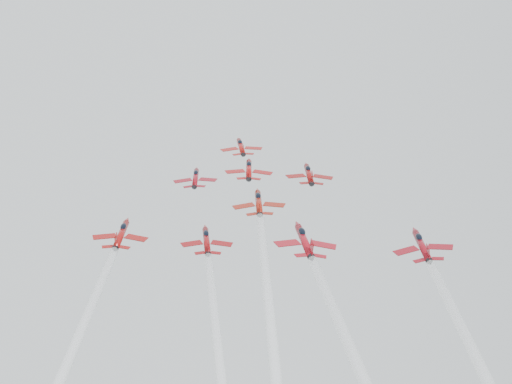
{
  "coord_description": "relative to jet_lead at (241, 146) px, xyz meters",
  "views": [
    {
      "loc": [
        -7.18,
        -129.33,
        105.53
      ],
      "look_at": [
        0.0,
        2.0,
        134.5
      ],
      "focal_mm": 50.0,
      "sensor_mm": 36.0,
      "label": 1
    }
  ],
  "objects": [
    {
      "name": "jet_row2_right",
      "position": [
        13.49,
        -13.95,
        -9.61
      ],
      "size": [
        9.8,
        12.24,
        8.79
      ],
      "rotation": [
        0.6,
        0.02,
        0.0
      ],
      "color": "maroon"
    },
    {
      "name": "jet_lead",
      "position": [
        0.0,
        0.0,
        0.0
      ],
      "size": [
        9.53,
        11.9,
        8.55
      ],
      "rotation": [
        0.6,
        -0.08,
        0.04
      ],
      "color": "#A7130F"
    },
    {
      "name": "jet_row2_center",
      "position": [
        1.22,
        -12.13,
        -8.36
      ],
      "size": [
        9.91,
        12.37,
        8.89
      ],
      "rotation": [
        0.6,
        0.03,
        -0.03
      ],
      "color": "#A50F10"
    },
    {
      "name": "jet_row2_left",
      "position": [
        -9.6,
        -16.42,
        -11.32
      ],
      "size": [
        8.75,
        10.93,
        7.85
      ],
      "rotation": [
        0.6,
        -0.04,
        -0.05
      ],
      "color": "maroon"
    },
    {
      "name": "jet_center",
      "position": [
        2.43,
        -65.72,
        -45.38
      ],
      "size": [
        9.82,
        88.71,
        61.7
      ],
      "rotation": [
        0.6,
        -0.05,
        -0.04
      ],
      "color": "maroon"
    }
  ]
}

